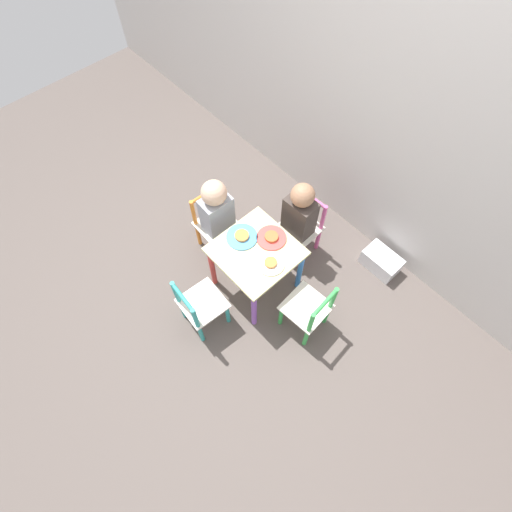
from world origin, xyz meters
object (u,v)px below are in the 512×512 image
at_px(plate_right, 271,263).
at_px(kids_table, 256,257).
at_px(chair_green, 309,310).
at_px(plate_back, 271,238).
at_px(child_left, 218,214).
at_px(chair_pink, 301,227).
at_px(child_back, 298,217).
at_px(plate_left, 242,236).
at_px(storage_bin, 381,261).
at_px(chair_teal, 200,306).
at_px(chair_orange, 215,224).

bearing_deg(plate_right, kids_table, 180.00).
distance_m(chair_green, plate_right, 0.39).
bearing_deg(plate_back, kids_table, -90.00).
height_order(child_left, plate_back, child_left).
xyz_separation_m(chair_pink, child_left, (-0.37, -0.43, 0.18)).
distance_m(chair_pink, child_back, 0.19).
bearing_deg(chair_green, plate_left, -91.02).
bearing_deg(storage_bin, child_left, -140.32).
bearing_deg(plate_left, plate_back, 45.00).
xyz_separation_m(chair_green, plate_left, (-0.58, -0.04, 0.22)).
distance_m(kids_table, plate_back, 0.16).
height_order(plate_left, plate_right, same).
distance_m(child_back, storage_bin, 0.73).
xyz_separation_m(plate_right, storage_bin, (0.37, 0.76, -0.40)).
bearing_deg(child_left, plate_back, -71.17).
bearing_deg(chair_teal, plate_back, -89.04).
bearing_deg(child_left, chair_pink, -37.88).
bearing_deg(child_back, chair_orange, -142.17).
height_order(kids_table, storage_bin, kids_table).
bearing_deg(storage_bin, plate_back, -128.73).
relative_size(kids_table, chair_teal, 0.95).
height_order(chair_teal, child_back, child_back).
xyz_separation_m(chair_pink, plate_left, (-0.11, -0.45, 0.22)).
bearing_deg(chair_green, child_left, -93.35).
relative_size(chair_green, child_left, 0.71).
xyz_separation_m(chair_orange, storage_bin, (0.95, 0.74, -0.18)).
xyz_separation_m(chair_green, chair_teal, (-0.48, -0.48, 0.00)).
height_order(chair_pink, plate_left, chair_pink).
relative_size(child_back, storage_bin, 2.67).
relative_size(child_left, plate_back, 3.79).
distance_m(child_left, plate_left, 0.26).
bearing_deg(chair_orange, child_back, -46.97).
relative_size(chair_pink, storage_bin, 1.89).
height_order(plate_back, storage_bin, plate_back).
relative_size(child_back, child_left, 1.00).
bearing_deg(chair_pink, child_back, -90.00).
relative_size(chair_teal, plate_right, 3.00).
xyz_separation_m(plate_back, plate_left, (-0.13, -0.13, 0.00)).
bearing_deg(plate_back, child_back, 93.77).
distance_m(chair_orange, chair_teal, 0.63).
bearing_deg(chair_orange, chair_teal, -135.78).
distance_m(chair_teal, child_back, 0.86).
height_order(chair_pink, storage_bin, chair_pink).
bearing_deg(chair_teal, storage_bin, -109.72).
height_order(chair_orange, plate_right, chair_orange).
height_order(chair_green, plate_back, chair_green).
relative_size(chair_pink, plate_back, 2.68).
height_order(chair_teal, plate_right, chair_teal).
xyz_separation_m(chair_teal, storage_bin, (0.54, 1.21, -0.18)).
height_order(chair_pink, plate_right, chair_pink).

